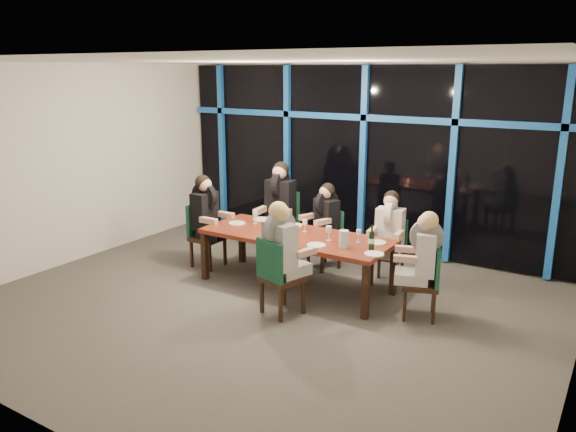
{
  "coord_description": "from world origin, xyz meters",
  "views": [
    {
      "loc": [
        3.76,
        -5.39,
        2.91
      ],
      "look_at": [
        0.0,
        0.6,
        1.05
      ],
      "focal_mm": 35.0,
      "sensor_mm": 36.0,
      "label": 1
    }
  ],
  "objects": [
    {
      "name": "plate_near_mid",
      "position": [
        0.48,
        0.51,
        0.76
      ],
      "size": [
        0.24,
        0.24,
        0.01
      ],
      "primitive_type": "cylinder",
      "color": "white",
      "rests_on": "dining_table"
    },
    {
      "name": "water_pitcher",
      "position": [
        0.81,
        0.62,
        0.86
      ],
      "size": [
        0.14,
        0.12,
        0.22
      ],
      "rotation": [
        0.0,
        0.0,
        0.02
      ],
      "color": "silver",
      "rests_on": "dining_table"
    },
    {
      "name": "chair_near_mid",
      "position": [
        0.29,
        -0.11,
        0.54
      ],
      "size": [
        0.56,
        0.56,
        0.97
      ],
      "rotation": [
        0.0,
        0.0,
        2.84
      ],
      "color": "black",
      "rests_on": "ground"
    },
    {
      "name": "wine_glass_d",
      "position": [
        -0.78,
        0.95,
        0.89
      ],
      "size": [
        0.07,
        0.07,
        0.19
      ],
      "color": "silver",
      "rests_on": "dining_table"
    },
    {
      "name": "wine_glass_b",
      "position": [
        0.03,
        0.98,
        0.87
      ],
      "size": [
        0.07,
        0.07,
        0.17
      ],
      "color": "silver",
      "rests_on": "dining_table"
    },
    {
      "name": "tea_light",
      "position": [
        -0.08,
        0.61,
        0.76
      ],
      "size": [
        0.04,
        0.04,
        0.03
      ],
      "primitive_type": "cylinder",
      "color": "#FBA54B",
      "rests_on": "dining_table"
    },
    {
      "name": "chair_far_left",
      "position": [
        -0.88,
        1.82,
        0.58
      ],
      "size": [
        0.52,
        0.52,
        1.04
      ],
      "rotation": [
        0.0,
        0.0,
        0.08
      ],
      "color": "black",
      "rests_on": "ground"
    },
    {
      "name": "diner_far_right",
      "position": [
        1.02,
        1.57,
        0.86
      ],
      "size": [
        0.47,
        0.58,
        0.87
      ],
      "rotation": [
        0.0,
        0.0,
        0.11
      ],
      "color": "silver",
      "rests_on": "ground"
    },
    {
      "name": "chair_end_left",
      "position": [
        -1.64,
        0.81,
        0.53
      ],
      "size": [
        0.45,
        0.45,
        0.95
      ],
      "rotation": [
        0.0,
        0.0,
        1.57
      ],
      "color": "black",
      "rests_on": "ground"
    },
    {
      "name": "wine_glass_c",
      "position": [
        0.5,
        0.79,
        0.89
      ],
      "size": [
        0.07,
        0.07,
        0.19
      ],
      "color": "silver",
      "rests_on": "dining_table"
    },
    {
      "name": "diner_near_mid",
      "position": [
        0.31,
        -0.03,
        0.92
      ],
      "size": [
        0.57,
        0.66,
        0.94
      ],
      "rotation": [
        0.0,
        0.0,
        2.84
      ],
      "color": "black",
      "rests_on": "ground"
    },
    {
      "name": "wine_bottle",
      "position": [
        1.13,
        0.74,
        0.87
      ],
      "size": [
        0.07,
        0.07,
        0.31
      ],
      "rotation": [
        0.0,
        0.0,
        -0.18
      ],
      "color": "black",
      "rests_on": "dining_table"
    },
    {
      "name": "plate_end_right",
      "position": [
        1.24,
        0.57,
        0.76
      ],
      "size": [
        0.24,
        0.24,
        0.01
      ],
      "primitive_type": "cylinder",
      "color": "white",
      "rests_on": "dining_table"
    },
    {
      "name": "plate_far_right",
      "position": [
        1.09,
        1.01,
        0.76
      ],
      "size": [
        0.24,
        0.24,
        0.01
      ],
      "primitive_type": "cylinder",
      "color": "white",
      "rests_on": "dining_table"
    },
    {
      "name": "diner_far_mid",
      "position": [
        -0.04,
        1.67,
        0.85
      ],
      "size": [
        0.55,
        0.61,
        0.86
      ],
      "rotation": [
        0.0,
        0.0,
        -0.39
      ],
      "color": "black",
      "rests_on": "ground"
    },
    {
      "name": "diner_far_left",
      "position": [
        -0.87,
        1.74,
        0.99
      ],
      "size": [
        0.54,
        0.67,
        1.01
      ],
      "rotation": [
        0.0,
        0.0,
        0.08
      ],
      "color": "black",
      "rests_on": "ground"
    },
    {
      "name": "plate_end_left",
      "position": [
        -1.0,
        0.81,
        0.76
      ],
      "size": [
        0.24,
        0.24,
        0.01
      ],
      "primitive_type": "cylinder",
      "color": "white",
      "rests_on": "dining_table"
    },
    {
      "name": "chair_end_right",
      "position": [
        1.84,
        0.78,
        0.5
      ],
      "size": [
        0.53,
        0.53,
        0.9
      ],
      "rotation": [
        0.0,
        0.0,
        5.05
      ],
      "color": "black",
      "rests_on": "ground"
    },
    {
      "name": "plate_far_mid",
      "position": [
        -0.25,
        1.15,
        0.76
      ],
      "size": [
        0.24,
        0.24,
        0.01
      ],
      "primitive_type": "cylinder",
      "color": "white",
      "rests_on": "dining_table"
    },
    {
      "name": "window_wall",
      "position": [
        0.01,
        2.93,
        1.55
      ],
      "size": [
        6.86,
        0.43,
        2.94
      ],
      "color": "black",
      "rests_on": "ground"
    },
    {
      "name": "room",
      "position": [
        0.0,
        0.0,
        2.02
      ],
      "size": [
        7.04,
        7.0,
        3.02
      ],
      "color": "#524F49",
      "rests_on": "ground"
    },
    {
      "name": "chair_far_mid",
      "position": [
        -0.01,
        1.74,
        0.49
      ],
      "size": [
        0.53,
        0.53,
        0.88
      ],
      "rotation": [
        0.0,
        0.0,
        -0.39
      ],
      "color": "black",
      "rests_on": "ground"
    },
    {
      "name": "chair_far_right",
      "position": [
        1.01,
        1.65,
        0.5
      ],
      "size": [
        0.46,
        0.46,
        0.9
      ],
      "rotation": [
        0.0,
        0.0,
        0.11
      ],
      "color": "black",
      "rests_on": "ground"
    },
    {
      "name": "diner_end_left",
      "position": [
        -1.56,
        0.81,
        0.91
      ],
      "size": [
        0.59,
        0.47,
        0.93
      ],
      "rotation": [
        0.0,
        0.0,
        1.57
      ],
      "color": "black",
      "rests_on": "ground"
    },
    {
      "name": "plate_far_left",
      "position": [
        -0.83,
        1.17,
        0.76
      ],
      "size": [
        0.24,
        0.24,
        0.01
      ],
      "primitive_type": "cylinder",
      "color": "white",
      "rests_on": "dining_table"
    },
    {
      "name": "wine_glass_a",
      "position": [
        -0.23,
        0.73,
        0.87
      ],
      "size": [
        0.06,
        0.06,
        0.16
      ],
      "color": "silver",
      "rests_on": "dining_table"
    },
    {
      "name": "dining_table",
      "position": [
        0.0,
        0.8,
        0.68
      ],
      "size": [
        2.6,
        1.0,
        0.75
      ],
      "color": "maroon",
      "rests_on": "ground"
    },
    {
      "name": "diner_end_right",
      "position": [
        1.77,
        0.76,
        0.86
      ],
      "size": [
        0.61,
        0.54,
        0.88
      ],
      "rotation": [
        0.0,
        0.0,
        5.05
      ],
      "color": "black",
      "rests_on": "ground"
    },
    {
      "name": "wine_glass_e",
      "position": [
        0.86,
        0.93,
        0.87
      ],
      "size": [
        0.06,
        0.06,
        0.17
      ],
      "color": "silver",
      "rests_on": "dining_table"
    }
  ]
}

